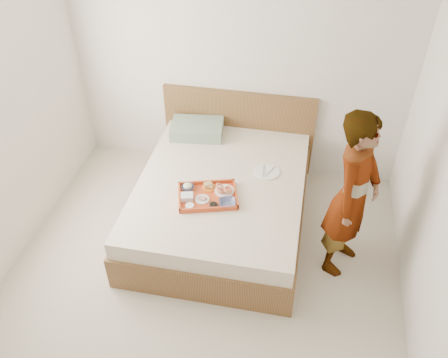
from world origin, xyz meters
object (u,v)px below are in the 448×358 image
tray (208,196)px  dinner_plate (267,172)px  person (353,196)px  bed (221,202)px

tray → dinner_plate: tray is taller
dinner_plate → person: (0.77, -0.51, 0.26)m
bed → dinner_plate: 0.54m
person → tray: bearing=111.9°
tray → person: person is taller
tray → bed: bearing=57.7°
dinner_plate → person: size_ratio=0.16×
dinner_plate → person: person is taller
bed → person: person is taller
bed → tray: (-0.07, -0.25, 0.29)m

